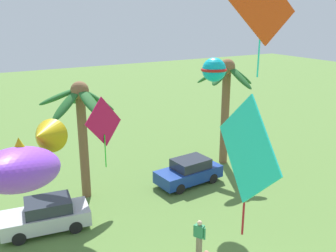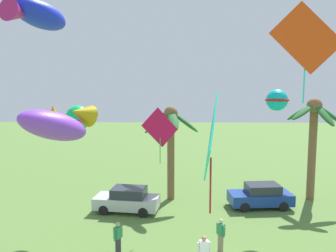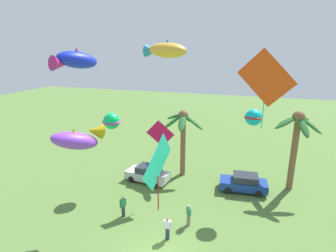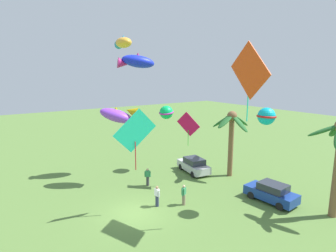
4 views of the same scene
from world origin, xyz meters
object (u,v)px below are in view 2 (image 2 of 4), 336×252
Objects in this scene: spectator_1 at (118,239)px; spectator_2 at (221,235)px; kite_ball_2 at (277,100)px; kite_diamond_3 at (306,39)px; palm_tree_0 at (170,131)px; parked_car_1 at (127,200)px; kite_diamond_6 at (211,138)px; kite_diamond_7 at (160,128)px; palm_tree_1 at (314,126)px; kite_fish_5 at (58,124)px; kite_ball_1 at (78,118)px; kite_fish_0 at (37,14)px; parked_car_0 at (261,196)px.

spectator_1 and spectator_2 have the same top height.
kite_ball_2 is 0.34× the size of kite_diamond_3.
kite_ball_2 is at bearing -27.04° from palm_tree_0.
kite_diamond_6 is (4.18, -8.56, 5.18)m from parked_car_1.
parked_car_1 is at bearing 131.46° from kite_diamond_7.
parked_car_1 is at bearing -167.97° from palm_tree_1.
kite_ball_1 is at bearing 98.15° from kite_fish_5.
kite_fish_5 is (1.70, -2.69, -4.65)m from kite_fish_0.
kite_ball_1 is (-2.73, 3.78, 5.15)m from spectator_1.
kite_diamond_3 is (6.62, -5.72, 5.22)m from palm_tree_0.
parked_car_1 is 0.95× the size of kite_diamond_6.
kite_ball_1 is 12.35m from kite_diamond_3.
kite_diamond_6 reaches higher than kite_diamond_7.
kite_diamond_3 is at bearing -78.91° from kite_ball_2.
palm_tree_1 is at bearing 43.74° from kite_ball_2.
spectator_2 is 0.42× the size of kite_fish_0.
kite_diamond_3 is 12.05m from kite_fish_5.
kite_fish_0 reaches higher than kite_diamond_7.
palm_tree_0 is 9.07m from spectator_1.
spectator_1 is 11.38m from kite_ball_2.
kite_ball_1 is (-14.55, -4.31, 0.95)m from palm_tree_1.
parked_car_1 is 1.07× the size of kite_fish_0.
kite_fish_5 is 0.82× the size of kite_diamond_6.
parked_car_0 is 14.02m from kite_fish_5.
parked_car_1 is at bearing 77.59° from kite_fish_5.
kite_fish_5 is (-6.65, -2.20, 5.45)m from spectator_2.
parked_car_1 is at bearing 160.08° from kite_diamond_3.
kite_diamond_3 is (12.50, 1.21, -0.99)m from kite_fish_0.
palm_tree_1 is 4.15× the size of kite_ball_2.
spectator_1 is at bearing -150.24° from kite_ball_2.
parked_car_0 is at bearing 66.10° from kite_diamond_6.
kite_diamond_7 is at bearing -48.54° from parked_car_1.
parked_car_0 is at bearing 100.53° from kite_ball_2.
kite_ball_2 reaches higher than kite_diamond_7.
parked_car_0 is at bearing -156.33° from palm_tree_1.
kite_diamond_7 is (-6.25, -3.35, 4.73)m from parked_car_0.
palm_tree_0 is 3.83× the size of kite_ball_2.
kite_ball_1 is at bearing 125.84° from spectator_1.
palm_tree_1 is at bearing 54.38° from kite_diamond_6.
palm_tree_1 is 15.20m from kite_ball_1.
kite_fish_0 is (-15.46, -7.14, 5.90)m from palm_tree_1.
palm_tree_1 is 1.96× the size of kite_fish_5.
palm_tree_1 is 14.93m from spectator_1.
parked_car_0 is at bearing 13.85° from kite_ball_1.
spectator_2 is at bearing -71.60° from palm_tree_0.
spectator_1 is at bearing 141.34° from kite_diamond_6.
kite_ball_2 is at bearing 60.02° from kite_diamond_6.
kite_ball_2 is (3.64, 4.31, 6.08)m from spectator_2.
kite_diamond_3 is (-2.96, -5.93, 4.91)m from palm_tree_1.
kite_diamond_3 is at bearing -7.42° from kite_diamond_7.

